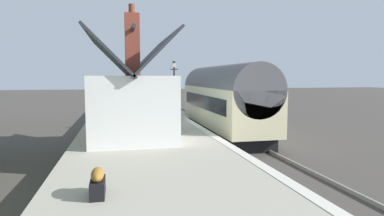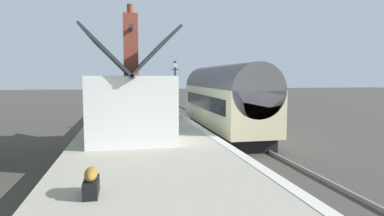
{
  "view_description": "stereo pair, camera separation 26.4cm",
  "coord_description": "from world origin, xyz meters",
  "px_view_note": "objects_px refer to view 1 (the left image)",
  "views": [
    {
      "loc": [
        -18.79,
        5.39,
        3.63
      ],
      "look_at": [
        -1.36,
        1.5,
        1.94
      ],
      "focal_mm": 31.01,
      "sensor_mm": 36.0,
      "label": 1
    },
    {
      "loc": [
        -18.85,
        5.13,
        3.63
      ],
      "look_at": [
        -1.36,
        1.5,
        1.94
      ],
      "focal_mm": 31.01,
      "sensor_mm": 36.0,
      "label": 2
    }
  ],
  "objects_px": {
    "bench_platform_end": "(141,103)",
    "planter_corner_building": "(126,107)",
    "planter_under_sign": "(98,183)",
    "train": "(224,100)",
    "bench_near_building": "(146,108)",
    "lamp_post_platform": "(174,78)",
    "station_building": "(131,102)",
    "planter_by_door": "(145,103)"
  },
  "relations": [
    {
      "from": "bench_platform_end",
      "to": "planter_corner_building",
      "type": "relative_size",
      "value": 2.34
    },
    {
      "from": "bench_platform_end",
      "to": "planter_under_sign",
      "type": "bearing_deg",
      "value": 173.39
    },
    {
      "from": "planter_under_sign",
      "to": "train",
      "type": "bearing_deg",
      "value": -30.04
    },
    {
      "from": "bench_near_building",
      "to": "lamp_post_platform",
      "type": "height_order",
      "value": "lamp_post_platform"
    },
    {
      "from": "planter_under_sign",
      "to": "planter_corner_building",
      "type": "xyz_separation_m",
      "value": [
        19.05,
        -1.09,
        -0.01
      ]
    },
    {
      "from": "train",
      "to": "bench_platform_end",
      "type": "relative_size",
      "value": 7.82
    },
    {
      "from": "lamp_post_platform",
      "to": "station_building",
      "type": "bearing_deg",
      "value": 153.97
    },
    {
      "from": "planter_by_door",
      "to": "lamp_post_platform",
      "type": "distance_m",
      "value": 8.19
    },
    {
      "from": "planter_under_sign",
      "to": "planter_corner_building",
      "type": "relative_size",
      "value": 1.36
    },
    {
      "from": "bench_platform_end",
      "to": "planter_under_sign",
      "type": "relative_size",
      "value": 1.72
    },
    {
      "from": "station_building",
      "to": "bench_platform_end",
      "type": "height_order",
      "value": "station_building"
    },
    {
      "from": "bench_platform_end",
      "to": "planter_by_door",
      "type": "height_order",
      "value": "bench_platform_end"
    },
    {
      "from": "station_building",
      "to": "planter_under_sign",
      "type": "bearing_deg",
      "value": 172.32
    },
    {
      "from": "station_building",
      "to": "lamp_post_platform",
      "type": "xyz_separation_m",
      "value": [
        6.3,
        -3.08,
        1.09
      ]
    },
    {
      "from": "bench_platform_end",
      "to": "lamp_post_platform",
      "type": "distance_m",
      "value": 6.78
    },
    {
      "from": "planter_by_door",
      "to": "lamp_post_platform",
      "type": "relative_size",
      "value": 0.19
    },
    {
      "from": "planter_by_door",
      "to": "bench_platform_end",
      "type": "bearing_deg",
      "value": 163.81
    },
    {
      "from": "bench_platform_end",
      "to": "bench_near_building",
      "type": "bearing_deg",
      "value": -178.96
    },
    {
      "from": "station_building",
      "to": "bench_near_building",
      "type": "relative_size",
      "value": 5.1
    },
    {
      "from": "bench_near_building",
      "to": "planter_corner_building",
      "type": "relative_size",
      "value": 2.35
    },
    {
      "from": "lamp_post_platform",
      "to": "train",
      "type": "bearing_deg",
      "value": -133.93
    },
    {
      "from": "planter_corner_building",
      "to": "planter_by_door",
      "type": "height_order",
      "value": "planter_by_door"
    },
    {
      "from": "bench_platform_end",
      "to": "bench_near_building",
      "type": "xyz_separation_m",
      "value": [
        -4.13,
        -0.08,
        0.0
      ]
    },
    {
      "from": "planter_under_sign",
      "to": "lamp_post_platform",
      "type": "relative_size",
      "value": 0.22
    },
    {
      "from": "train",
      "to": "planter_by_door",
      "type": "bearing_deg",
      "value": 21.03
    },
    {
      "from": "planter_under_sign",
      "to": "planter_corner_building",
      "type": "height_order",
      "value": "planter_under_sign"
    },
    {
      "from": "bench_near_building",
      "to": "planter_corner_building",
      "type": "bearing_deg",
      "value": 26.26
    },
    {
      "from": "bench_near_building",
      "to": "planter_under_sign",
      "type": "xyz_separation_m",
      "value": [
        -16.31,
        2.44,
        -0.17
      ]
    },
    {
      "from": "planter_corner_building",
      "to": "lamp_post_platform",
      "type": "bearing_deg",
      "value": -147.39
    },
    {
      "from": "train",
      "to": "planter_under_sign",
      "type": "xyz_separation_m",
      "value": [
        -11.73,
        6.78,
        -0.98
      ]
    },
    {
      "from": "station_building",
      "to": "planter_by_door",
      "type": "distance_m",
      "value": 14.22
    },
    {
      "from": "planter_by_door",
      "to": "bench_near_building",
      "type": "bearing_deg",
      "value": 176.16
    },
    {
      "from": "planter_corner_building",
      "to": "planter_under_sign",
      "type": "bearing_deg",
      "value": 176.73
    },
    {
      "from": "bench_platform_end",
      "to": "bench_near_building",
      "type": "relative_size",
      "value": 0.99
    },
    {
      "from": "train",
      "to": "lamp_post_platform",
      "type": "xyz_separation_m",
      "value": [
        2.54,
        2.63,
        1.34
      ]
    },
    {
      "from": "planter_under_sign",
      "to": "lamp_post_platform",
      "type": "height_order",
      "value": "lamp_post_platform"
    },
    {
      "from": "train",
      "to": "planter_corner_building",
      "type": "relative_size",
      "value": 18.28
    },
    {
      "from": "planter_corner_building",
      "to": "lamp_post_platform",
      "type": "relative_size",
      "value": 0.16
    },
    {
      "from": "planter_under_sign",
      "to": "lamp_post_platform",
      "type": "distance_m",
      "value": 15.04
    },
    {
      "from": "bench_platform_end",
      "to": "planter_by_door",
      "type": "distance_m",
      "value": 1.65
    },
    {
      "from": "planter_under_sign",
      "to": "station_building",
      "type": "bearing_deg",
      "value": -7.68
    },
    {
      "from": "bench_near_building",
      "to": "planter_corner_building",
      "type": "height_order",
      "value": "bench_near_building"
    }
  ]
}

